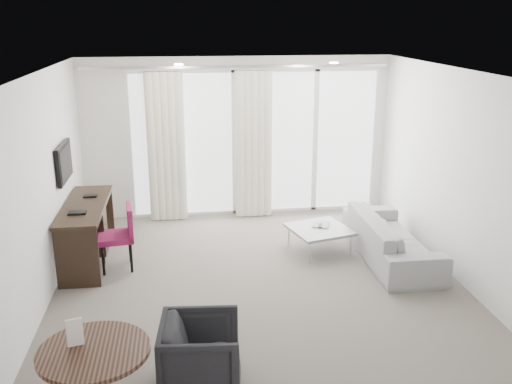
{
  "coord_description": "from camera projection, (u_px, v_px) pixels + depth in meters",
  "views": [
    {
      "loc": [
        -0.87,
        -6.14,
        3.21
      ],
      "look_at": [
        0.0,
        0.6,
        1.1
      ],
      "focal_mm": 40.0,
      "sensor_mm": 36.0,
      "label": 1
    }
  ],
  "objects": [
    {
      "name": "floor",
      "position": [
        262.0,
        294.0,
        6.87
      ],
      "size": [
        5.0,
        6.0,
        0.0
      ],
      "primitive_type": "cube",
      "color": "#665F57",
      "rests_on": "ground"
    },
    {
      "name": "ceiling",
      "position": [
        263.0,
        75.0,
        6.1
      ],
      "size": [
        5.0,
        6.0,
        0.0
      ],
      "primitive_type": "cube",
      "color": "white",
      "rests_on": "ground"
    },
    {
      "name": "wall_left",
      "position": [
        35.0,
        199.0,
        6.18
      ],
      "size": [
        0.0,
        6.0,
        2.6
      ],
      "primitive_type": "cube",
      "color": "silver",
      "rests_on": "ground"
    },
    {
      "name": "wall_right",
      "position": [
        470.0,
        183.0,
        6.79
      ],
      "size": [
        0.0,
        6.0,
        2.6
      ],
      "primitive_type": "cube",
      "color": "silver",
      "rests_on": "ground"
    },
    {
      "name": "wall_front",
      "position": [
        328.0,
        327.0,
        3.64
      ],
      "size": [
        5.0,
        0.0,
        2.6
      ],
      "primitive_type": "cube",
      "color": "silver",
      "rests_on": "ground"
    },
    {
      "name": "window_panel",
      "position": [
        255.0,
        143.0,
        9.38
      ],
      "size": [
        4.0,
        0.02,
        2.38
      ],
      "primitive_type": null,
      "color": "white",
      "rests_on": "ground"
    },
    {
      "name": "window_frame",
      "position": [
        256.0,
        143.0,
        9.36
      ],
      "size": [
        4.1,
        0.06,
        2.44
      ],
      "primitive_type": null,
      "color": "white",
      "rests_on": "ground"
    },
    {
      "name": "curtain_left",
      "position": [
        166.0,
        148.0,
        9.04
      ],
      "size": [
        0.6,
        0.2,
        2.38
      ],
      "primitive_type": null,
      "color": "silver",
      "rests_on": "ground"
    },
    {
      "name": "curtain_right",
      "position": [
        254.0,
        145.0,
        9.21
      ],
      "size": [
        0.6,
        0.2,
        2.38
      ],
      "primitive_type": null,
      "color": "silver",
      "rests_on": "ground"
    },
    {
      "name": "curtain_track",
      "position": [
        238.0,
        67.0,
        8.81
      ],
      "size": [
        4.8,
        0.04,
        0.04
      ],
      "primitive_type": null,
      "color": "#B2B2B7",
      "rests_on": "ceiling"
    },
    {
      "name": "downlight_a",
      "position": [
        179.0,
        64.0,
        7.51
      ],
      "size": [
        0.12,
        0.12,
        0.02
      ],
      "primitive_type": "cylinder",
      "color": "#FFE0B2",
      "rests_on": "ceiling"
    },
    {
      "name": "downlight_b",
      "position": [
        334.0,
        63.0,
        7.76
      ],
      "size": [
        0.12,
        0.12,
        0.02
      ],
      "primitive_type": "cylinder",
      "color": "#FFE0B2",
      "rests_on": "ceiling"
    },
    {
      "name": "desk",
      "position": [
        87.0,
        233.0,
        7.67
      ],
      "size": [
        0.54,
        1.73,
        0.81
      ],
      "primitive_type": null,
      "color": "black",
      "rests_on": "floor"
    },
    {
      "name": "tv",
      "position": [
        64.0,
        162.0,
        7.54
      ],
      "size": [
        0.05,
        0.8,
        0.5
      ],
      "primitive_type": null,
      "color": "black",
      "rests_on": "wall_left"
    },
    {
      "name": "desk_chair",
      "position": [
        116.0,
        238.0,
        7.44
      ],
      "size": [
        0.52,
        0.5,
        0.86
      ],
      "primitive_type": null,
      "rotation": [
        0.0,
        0.0,
        0.13
      ],
      "color": "maroon",
      "rests_on": "floor"
    },
    {
      "name": "menu_card",
      "position": [
        76.0,
        344.0,
        4.51
      ],
      "size": [
        0.13,
        0.05,
        0.24
      ],
      "primitive_type": null,
      "rotation": [
        0.0,
        0.0,
        0.26
      ],
      "color": "white",
      "rests_on": "round_table"
    },
    {
      "name": "tub_armchair",
      "position": [
        201.0,
        354.0,
        5.07
      ],
      "size": [
        0.76,
        0.75,
        0.65
      ],
      "primitive_type": "imported",
      "rotation": [
        0.0,
        0.0,
        1.49
      ],
      "color": "black",
      "rests_on": "floor"
    },
    {
      "name": "coffee_table",
      "position": [
        319.0,
        240.0,
        8.06
      ],
      "size": [
        0.96,
        0.96,
        0.35
      ],
      "primitive_type": null,
      "rotation": [
        0.0,
        0.0,
        0.27
      ],
      "color": "gray",
      "rests_on": "floor"
    },
    {
      "name": "remote",
      "position": [
        320.0,
        226.0,
        8.07
      ],
      "size": [
        0.1,
        0.19,
        0.02
      ],
      "primitive_type": null,
      "rotation": [
        0.0,
        0.0,
        -0.26
      ],
      "color": "black",
      "rests_on": "coffee_table"
    },
    {
      "name": "magazine",
      "position": [
        321.0,
        224.0,
        8.12
      ],
      "size": [
        0.29,
        0.33,
        0.02
      ],
      "primitive_type": null,
      "rotation": [
        0.0,
        0.0,
        -0.36
      ],
      "color": "gray",
      "rests_on": "coffee_table"
    },
    {
      "name": "sofa",
      "position": [
        391.0,
        238.0,
        7.79
      ],
      "size": [
        0.8,
        2.05,
        0.6
      ],
      "primitive_type": "imported",
      "rotation": [
        0.0,
        0.0,
        1.57
      ],
      "color": "gray",
      "rests_on": "floor"
    },
    {
      "name": "terrace_slab",
      "position": [
        246.0,
        190.0,
        11.19
      ],
      "size": [
        5.6,
        3.0,
        0.12
      ],
      "primitive_type": "cube",
      "color": "#4D4D50",
      "rests_on": "ground"
    },
    {
      "name": "rattan_chair_a",
      "position": [
        259.0,
        176.0,
        10.54
      ],
      "size": [
        0.57,
        0.57,
        0.74
      ],
      "primitive_type": null,
      "rotation": [
        0.0,
        0.0,
        -0.15
      ],
      "color": "#513C21",
      "rests_on": "terrace_slab"
    },
    {
      "name": "rattan_chair_b",
      "position": [
        327.0,
        163.0,
        11.25
      ],
      "size": [
        0.7,
        0.7,
        0.83
      ],
      "primitive_type": null,
      "rotation": [
        0.0,
        0.0,
        0.28
      ],
      "color": "#513C21",
      "rests_on": "terrace_slab"
    },
    {
      "name": "rattan_table",
      "position": [
        330.0,
        186.0,
        10.34
      ],
      "size": [
        0.62,
        0.62,
        0.51
      ],
      "primitive_type": null,
      "rotation": [
        0.0,
        0.0,
        0.27
      ],
      "color": "#513C21",
      "rests_on": "terrace_slab"
    },
    {
      "name": "balustrade",
      "position": [
        238.0,
        146.0,
        12.39
      ],
      "size": [
        5.5,
        0.06,
        1.05
      ],
      "primitive_type": null,
      "color": "#B2B2B7",
      "rests_on": "terrace_slab"
    }
  ]
}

